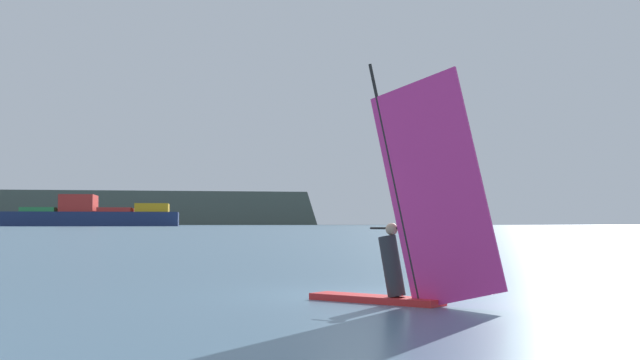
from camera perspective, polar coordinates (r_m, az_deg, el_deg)
name	(u,v)px	position (r m, az deg, el deg)	size (l,w,h in m)	color
ground_plane	(380,295)	(15.75, 4.38, -8.32)	(4000.00, 4000.00, 0.00)	#476B84
windsurfer	(409,234)	(13.93, 6.46, -3.87)	(2.00, 3.54, 4.43)	red
cargo_ship	(50,212)	(504.01, -18.90, -2.20)	(144.85, 72.49, 36.72)	navy
distant_headland	(178,210)	(1152.37, -10.26, -2.16)	(703.64, 331.57, 42.09)	#4C564C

